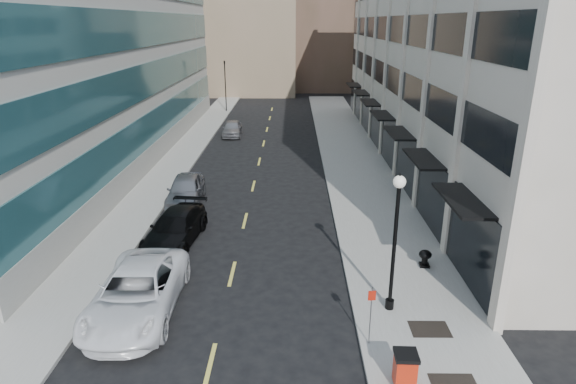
{
  "coord_description": "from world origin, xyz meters",
  "views": [
    {
      "loc": [
        2.67,
        -10.8,
        10.57
      ],
      "look_at": [
        2.45,
        10.82,
        2.85
      ],
      "focal_mm": 30.0,
      "sensor_mm": 36.0,
      "label": 1
    }
  ],
  "objects_px": {
    "trash_bin": "(405,368)",
    "lamppost": "(395,232)",
    "traffic_signal": "(224,64)",
    "car_black_pickup": "(175,228)",
    "car_silver_sedan": "(186,190)",
    "car_white_van": "(137,292)",
    "sign_post": "(371,307)",
    "urn_planter": "(425,257)",
    "car_grey_sedan": "(232,128)"
  },
  "relations": [
    {
      "from": "sign_post",
      "to": "trash_bin",
      "type": "bearing_deg",
      "value": -75.2
    },
    {
      "from": "car_white_van",
      "to": "car_grey_sedan",
      "type": "bearing_deg",
      "value": 89.14
    },
    {
      "from": "traffic_signal",
      "to": "car_white_van",
      "type": "xyz_separation_m",
      "value": [
        2.3,
        -43.03,
        -4.83
      ]
    },
    {
      "from": "car_grey_sedan",
      "to": "car_silver_sedan",
      "type": "bearing_deg",
      "value": -93.95
    },
    {
      "from": "lamppost",
      "to": "sign_post",
      "type": "height_order",
      "value": "lamppost"
    },
    {
      "from": "car_white_van",
      "to": "urn_planter",
      "type": "height_order",
      "value": "car_white_van"
    },
    {
      "from": "sign_post",
      "to": "urn_planter",
      "type": "xyz_separation_m",
      "value": [
        3.3,
        5.51,
        -0.96
      ]
    },
    {
      "from": "trash_bin",
      "to": "urn_planter",
      "type": "bearing_deg",
      "value": 73.02
    },
    {
      "from": "car_black_pickup",
      "to": "sign_post",
      "type": "bearing_deg",
      "value": -37.51
    },
    {
      "from": "trash_bin",
      "to": "car_black_pickup",
      "type": "bearing_deg",
      "value": 133.98
    },
    {
      "from": "traffic_signal",
      "to": "urn_planter",
      "type": "distance_m",
      "value": 42.25
    },
    {
      "from": "car_white_van",
      "to": "car_silver_sedan",
      "type": "xyz_separation_m",
      "value": [
        -0.66,
        11.79,
        -0.04
      ]
    },
    {
      "from": "car_white_van",
      "to": "sign_post",
      "type": "bearing_deg",
      "value": -13.94
    },
    {
      "from": "car_black_pickup",
      "to": "sign_post",
      "type": "relative_size",
      "value": 2.44
    },
    {
      "from": "traffic_signal",
      "to": "car_black_pickup",
      "type": "xyz_separation_m",
      "value": [
        2.3,
        -36.79,
        -4.94
      ]
    },
    {
      "from": "car_black_pickup",
      "to": "car_silver_sedan",
      "type": "xyz_separation_m",
      "value": [
        -0.66,
        5.55,
        0.08
      ]
    },
    {
      "from": "trash_bin",
      "to": "sign_post",
      "type": "xyz_separation_m",
      "value": [
        -0.76,
        1.99,
        0.82
      ]
    },
    {
      "from": "traffic_signal",
      "to": "trash_bin",
      "type": "relative_size",
      "value": 6.12
    },
    {
      "from": "trash_bin",
      "to": "sign_post",
      "type": "distance_m",
      "value": 2.28
    },
    {
      "from": "car_silver_sedan",
      "to": "car_grey_sedan",
      "type": "distance_m",
      "value": 18.26
    },
    {
      "from": "lamppost",
      "to": "sign_post",
      "type": "xyz_separation_m",
      "value": [
        -1.1,
        -2.14,
        -1.78
      ]
    },
    {
      "from": "car_black_pickup",
      "to": "car_silver_sedan",
      "type": "bearing_deg",
      "value": 103.26
    },
    {
      "from": "traffic_signal",
      "to": "trash_bin",
      "type": "bearing_deg",
      "value": -76.18
    },
    {
      "from": "car_grey_sedan",
      "to": "urn_planter",
      "type": "distance_m",
      "value": 29.01
    },
    {
      "from": "trash_bin",
      "to": "lamppost",
      "type": "relative_size",
      "value": 0.21
    },
    {
      "from": "traffic_signal",
      "to": "lamppost",
      "type": "xyz_separation_m",
      "value": [
        11.9,
        -42.87,
        -2.36
      ]
    },
    {
      "from": "lamppost",
      "to": "trash_bin",
      "type": "bearing_deg",
      "value": -94.72
    },
    {
      "from": "car_grey_sedan",
      "to": "sign_post",
      "type": "distance_m",
      "value": 33.13
    },
    {
      "from": "car_white_van",
      "to": "car_silver_sedan",
      "type": "distance_m",
      "value": 11.8
    },
    {
      "from": "traffic_signal",
      "to": "lamppost",
      "type": "relative_size",
      "value": 1.28
    },
    {
      "from": "traffic_signal",
      "to": "lamppost",
      "type": "bearing_deg",
      "value": -74.49
    },
    {
      "from": "car_white_van",
      "to": "car_black_pickup",
      "type": "distance_m",
      "value": 6.24
    },
    {
      "from": "car_silver_sedan",
      "to": "lamppost",
      "type": "relative_size",
      "value": 0.92
    },
    {
      "from": "car_silver_sedan",
      "to": "urn_planter",
      "type": "distance_m",
      "value": 14.94
    },
    {
      "from": "sign_post",
      "to": "car_black_pickup",
      "type": "bearing_deg",
      "value": 129.87
    },
    {
      "from": "trash_bin",
      "to": "lamppost",
      "type": "height_order",
      "value": "lamppost"
    },
    {
      "from": "car_white_van",
      "to": "trash_bin",
      "type": "height_order",
      "value": "car_white_van"
    },
    {
      "from": "car_silver_sedan",
      "to": "sign_post",
      "type": "bearing_deg",
      "value": -59.52
    },
    {
      "from": "traffic_signal",
      "to": "lamppost",
      "type": "height_order",
      "value": "traffic_signal"
    },
    {
      "from": "lamppost",
      "to": "car_silver_sedan",
      "type": "bearing_deg",
      "value": 131.43
    },
    {
      "from": "car_black_pickup",
      "to": "lamppost",
      "type": "relative_size",
      "value": 0.98
    },
    {
      "from": "car_white_van",
      "to": "sign_post",
      "type": "relative_size",
      "value": 2.92
    },
    {
      "from": "trash_bin",
      "to": "sign_post",
      "type": "bearing_deg",
      "value": 112.66
    },
    {
      "from": "traffic_signal",
      "to": "urn_planter",
      "type": "relative_size",
      "value": 8.9
    },
    {
      "from": "car_white_van",
      "to": "lamppost",
      "type": "bearing_deg",
      "value": 0.12
    },
    {
      "from": "car_white_van",
      "to": "trash_bin",
      "type": "bearing_deg",
      "value": -24.03
    },
    {
      "from": "car_black_pickup",
      "to": "car_grey_sedan",
      "type": "relative_size",
      "value": 1.23
    },
    {
      "from": "traffic_signal",
      "to": "car_grey_sedan",
      "type": "relative_size",
      "value": 1.6
    },
    {
      "from": "sign_post",
      "to": "car_white_van",
      "type": "bearing_deg",
      "value": 160.81
    },
    {
      "from": "car_black_pickup",
      "to": "car_silver_sedan",
      "type": "relative_size",
      "value": 1.07
    }
  ]
}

